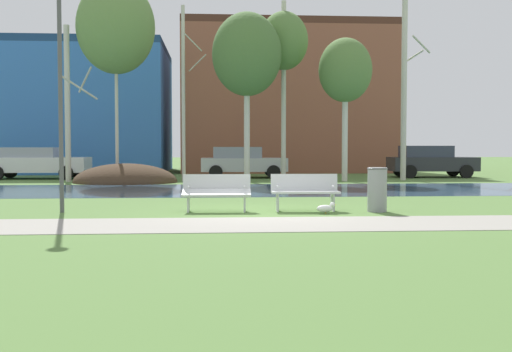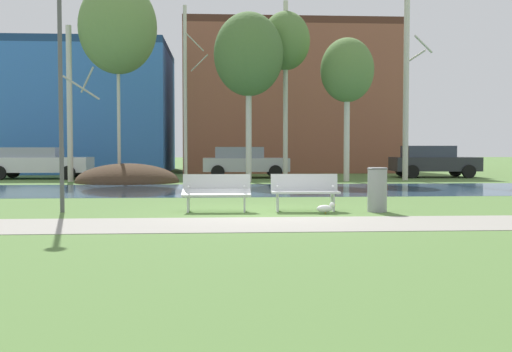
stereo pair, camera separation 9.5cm
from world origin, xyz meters
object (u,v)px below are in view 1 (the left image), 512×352
(bench_right, at_px, (305,191))
(streetlamp, at_px, (60,51))
(trash_bin, at_px, (377,189))
(seagull, at_px, (326,208))
(parked_sedan_second_silver, at_px, (242,162))
(parked_hatch_third_dark, at_px, (430,161))
(bench_left, at_px, (217,192))
(parked_van_nearest_white, at_px, (35,162))

(bench_right, height_order, streetlamp, streetlamp)
(bench_right, relative_size, trash_bin, 1.56)
(bench_right, relative_size, seagull, 3.57)
(trash_bin, distance_m, parked_sedan_second_silver, 15.91)
(streetlamp, distance_m, parked_hatch_third_dark, 20.99)
(seagull, xyz_separation_m, parked_sedan_second_silver, (-1.13, 16.12, 0.65))
(streetlamp, xyz_separation_m, parked_sedan_second_silver, (4.92, 15.38, -2.94))
(streetlamp, bearing_deg, bench_right, -0.60)
(bench_left, relative_size, parked_van_nearest_white, 0.34)
(bench_left, relative_size, trash_bin, 1.56)
(bench_left, height_order, streetlamp, streetlamp)
(bench_right, xyz_separation_m, seagull, (0.38, -0.68, -0.34))
(bench_left, relative_size, streetlamp, 0.29)
(bench_left, xyz_separation_m, trash_bin, (3.76, -0.29, 0.07))
(parked_van_nearest_white, height_order, parked_sedan_second_silver, parked_sedan_second_silver)
(streetlamp, height_order, parked_hatch_third_dark, streetlamp)
(bench_right, xyz_separation_m, parked_hatch_third_dark, (8.49, 15.27, 0.34))
(parked_hatch_third_dark, bearing_deg, parked_van_nearest_white, -179.39)
(seagull, height_order, parked_sedan_second_silver, parked_sedan_second_silver)
(trash_bin, xyz_separation_m, parked_hatch_third_dark, (6.82, 15.56, 0.27))
(bench_left, bearing_deg, parked_sedan_second_silver, 85.05)
(bench_left, distance_m, parked_van_nearest_white, 17.23)
(streetlamp, height_order, parked_sedan_second_silver, streetlamp)
(bench_left, xyz_separation_m, parked_hatch_third_dark, (10.58, 15.27, 0.34))
(trash_bin, bearing_deg, bench_left, 175.65)
(parked_hatch_third_dark, bearing_deg, parked_sedan_second_silver, 178.99)
(parked_van_nearest_white, height_order, parked_hatch_third_dark, parked_hatch_third_dark)
(streetlamp, distance_m, parked_van_nearest_white, 16.02)
(seagull, bearing_deg, parked_van_nearest_white, 124.51)
(bench_right, height_order, parked_sedan_second_silver, parked_sedan_second_silver)
(streetlamp, height_order, parked_van_nearest_white, streetlamp)
(parked_sedan_second_silver, height_order, parked_hatch_third_dark, parked_hatch_third_dark)
(streetlamp, xyz_separation_m, parked_van_nearest_white, (-4.78, 15.01, -2.94))
(trash_bin, relative_size, parked_sedan_second_silver, 0.25)
(bench_left, xyz_separation_m, streetlamp, (-3.58, 0.06, 3.25))
(trash_bin, distance_m, streetlamp, 8.00)
(bench_left, distance_m, parked_sedan_second_silver, 15.50)
(seagull, relative_size, parked_hatch_third_dark, 0.11)
(streetlamp, distance_m, parked_sedan_second_silver, 16.41)
(trash_bin, distance_m, parked_van_nearest_white, 19.56)
(parked_van_nearest_white, bearing_deg, streetlamp, -72.34)
(seagull, xyz_separation_m, streetlamp, (-6.05, 0.74, 3.59))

